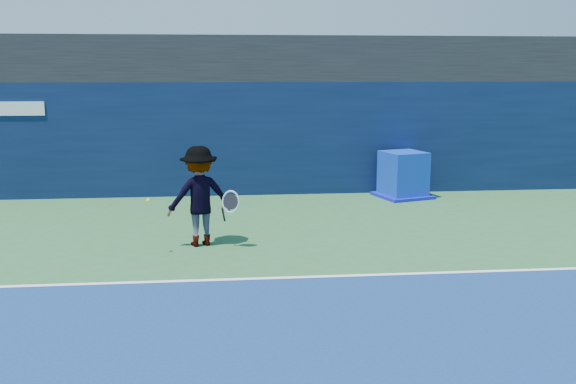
% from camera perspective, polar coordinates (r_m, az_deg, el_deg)
% --- Properties ---
extents(ground, '(80.00, 80.00, 0.00)m').
position_cam_1_polar(ground, '(7.69, -3.68, -14.95)').
color(ground, '#295D31').
rests_on(ground, ground).
extents(baseline, '(24.00, 0.10, 0.01)m').
position_cam_1_polar(baseline, '(10.46, -4.27, -7.73)').
color(baseline, white).
rests_on(baseline, ground).
extents(stadium_band, '(36.00, 3.00, 1.20)m').
position_cam_1_polar(stadium_band, '(18.42, -5.12, 11.67)').
color(stadium_band, black).
rests_on(stadium_band, back_wall_assembly).
extents(back_wall_assembly, '(36.00, 1.03, 3.00)m').
position_cam_1_polar(back_wall_assembly, '(17.51, -4.98, 4.83)').
color(back_wall_assembly, '#0A1738').
rests_on(back_wall_assembly, ground).
extents(equipment_cart, '(1.57, 1.57, 1.21)m').
position_cam_1_polar(equipment_cart, '(17.17, 10.20, 1.37)').
color(equipment_cart, '#0C2FB1').
rests_on(equipment_cart, ground).
extents(tennis_player, '(1.46, 1.01, 1.92)m').
position_cam_1_polar(tennis_player, '(12.33, -7.87, -0.37)').
color(tennis_player, white).
rests_on(tennis_player, ground).
extents(tennis_ball, '(0.07, 0.07, 0.07)m').
position_cam_1_polar(tennis_ball, '(11.81, -12.31, -0.73)').
color(tennis_ball, '#CEE219').
rests_on(tennis_ball, ground).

